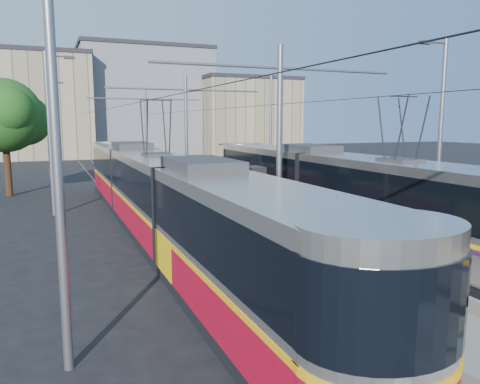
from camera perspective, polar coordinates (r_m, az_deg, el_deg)
name	(u,v)px	position (r m, az deg, el deg)	size (l,w,h in m)	color
ground	(450,344)	(11.31, 24.20, -16.51)	(160.00, 160.00, 0.00)	black
platform	(203,205)	(25.50, -4.57, -1.64)	(4.00, 50.00, 0.30)	gray
tactile_strip_left	(177,204)	(25.08, -7.73, -1.51)	(0.70, 50.00, 0.01)	gray
tactile_strip_right	(228,201)	(25.95, -1.52, -1.09)	(0.70, 50.00, 0.01)	gray
rails	(203,208)	(25.52, -4.57, -1.94)	(8.71, 70.00, 0.03)	gray
tram_left	(158,195)	(19.28, -9.99, -0.36)	(2.43, 29.39, 5.50)	black
tram_right	(398,202)	(17.26, 18.69, -1.21)	(2.43, 30.20, 5.50)	black
catenary	(220,125)	(22.41, -2.45, 8.22)	(9.20, 70.00, 7.00)	slate
street_lamps	(182,130)	(28.94, -7.12, 7.56)	(15.18, 38.22, 8.00)	slate
shelter	(254,195)	(19.70, 1.73, -0.32)	(0.72, 1.15, 2.50)	black
tree	(10,117)	(32.85, -26.28, 8.21)	(5.04, 4.66, 7.33)	#382314
building_left	(25,106)	(66.98, -24.75, 9.52)	(16.32, 12.24, 13.36)	tan
building_centre	(143,101)	(72.27, -11.69, 10.76)	(18.36, 14.28, 15.29)	gray
building_right	(246,116)	(70.56, 0.70, 9.28)	(14.28, 10.20, 11.10)	tan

